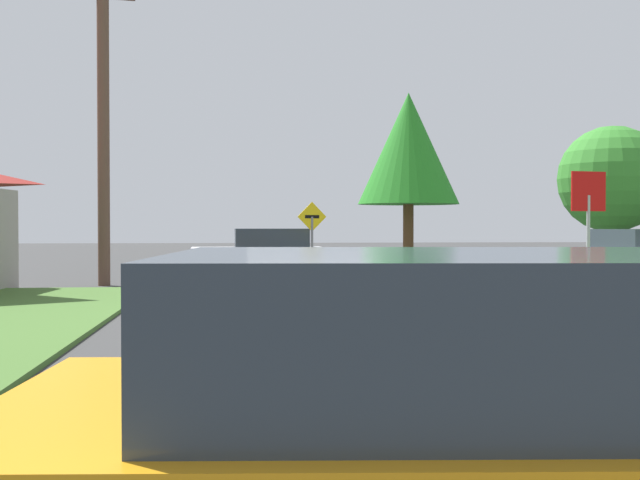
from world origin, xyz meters
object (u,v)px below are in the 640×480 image
(car_on_crossroad, at_px, (631,259))
(direction_sign, at_px, (312,232))
(utility_pole_mid, at_px, (103,126))
(pine_tree_center, at_px, (408,149))
(car_behind_on_main_road, at_px, (511,447))
(oak_tree_left, at_px, (612,179))
(car_approaching_junction, at_px, (261,254))
(stop_sign, at_px, (588,214))

(car_on_crossroad, xyz_separation_m, direction_sign, (-8.60, 3.00, 0.71))
(car_on_crossroad, height_order, utility_pole_mid, utility_pole_mid)
(direction_sign, relative_size, pine_tree_center, 0.38)
(car_behind_on_main_road, relative_size, oak_tree_left, 0.78)
(car_approaching_junction, distance_m, direction_sign, 2.13)
(car_approaching_junction, bearing_deg, pine_tree_center, -158.19)
(car_on_crossroad, bearing_deg, car_behind_on_main_road, 143.88)
(oak_tree_left, bearing_deg, utility_pole_mid, -156.46)
(car_on_crossroad, distance_m, direction_sign, 9.13)
(oak_tree_left, distance_m, pine_tree_center, 10.20)
(stop_sign, distance_m, utility_pole_mid, 13.66)
(utility_pole_mid, bearing_deg, pine_tree_center, 24.90)
(car_behind_on_main_road, bearing_deg, car_approaching_junction, 96.24)
(car_behind_on_main_road, relative_size, direction_sign, 1.87)
(direction_sign, height_order, pine_tree_center, pine_tree_center)
(utility_pole_mid, relative_size, pine_tree_center, 1.39)
(car_approaching_junction, xyz_separation_m, oak_tree_left, (14.70, 6.16, 2.83))
(car_on_crossroad, xyz_separation_m, pine_tree_center, (-4.84, 6.64, 3.63))
(stop_sign, distance_m, direction_sign, 10.21)
(pine_tree_center, bearing_deg, car_behind_on_main_road, -101.09)
(oak_tree_left, bearing_deg, direction_sign, -150.45)
(car_approaching_junction, relative_size, direction_sign, 1.75)
(oak_tree_left, bearing_deg, car_behind_on_main_road, -116.91)
(direction_sign, bearing_deg, car_approaching_junction, 139.01)
(car_behind_on_main_road, bearing_deg, direction_sign, 92.08)
(car_approaching_junction, height_order, oak_tree_left, oak_tree_left)
(car_behind_on_main_road, bearing_deg, utility_pole_mid, 109.40)
(oak_tree_left, relative_size, pine_tree_center, 0.91)
(oak_tree_left, bearing_deg, car_on_crossroad, -113.65)
(direction_sign, bearing_deg, car_on_crossroad, -19.21)
(utility_pole_mid, height_order, direction_sign, utility_pole_mid)
(direction_sign, distance_m, oak_tree_left, 15.30)
(car_on_crossroad, height_order, direction_sign, direction_sign)
(car_approaching_junction, xyz_separation_m, direction_sign, (1.51, -1.31, 0.71))
(car_on_crossroad, xyz_separation_m, car_approaching_junction, (-10.11, 4.31, 0.00))
(car_on_crossroad, xyz_separation_m, utility_pole_mid, (-14.63, 2.10, 3.76))
(utility_pole_mid, xyz_separation_m, oak_tree_left, (19.22, 8.37, -0.92))
(car_behind_on_main_road, distance_m, pine_tree_center, 24.73)
(car_on_crossroad, bearing_deg, direction_sign, 63.46)
(pine_tree_center, bearing_deg, utility_pole_mid, -155.10)
(stop_sign, relative_size, utility_pole_mid, 0.31)
(car_behind_on_main_road, bearing_deg, pine_tree_center, 83.65)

